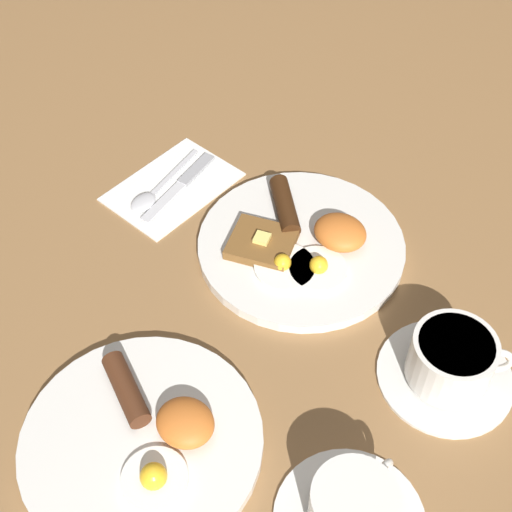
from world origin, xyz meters
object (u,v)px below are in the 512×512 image
at_px(teacup_near, 451,363).
at_px(spoon, 151,195).
at_px(breakfast_plate_far, 145,438).
at_px(breakfast_plate_near, 302,244).
at_px(knife, 182,183).
at_px(teacup_far, 353,511).

xyz_separation_m(teacup_near, spoon, (0.48, -0.02, -0.02)).
height_order(breakfast_plate_far, teacup_near, teacup_near).
xyz_separation_m(breakfast_plate_near, spoon, (0.23, 0.05, -0.00)).
bearing_deg(teacup_near, breakfast_plate_near, -15.17).
bearing_deg(knife, teacup_near, 77.22).
distance_m(breakfast_plate_near, knife, 0.21).
bearing_deg(teacup_near, knife, -8.39).
height_order(breakfast_plate_far, teacup_far, teacup_far).
distance_m(teacup_near, knife, 0.47).
bearing_deg(breakfast_plate_near, breakfast_plate_far, 93.58).
relative_size(teacup_near, spoon, 1.02).
xyz_separation_m(teacup_far, spoon, (0.48, -0.23, -0.02)).
relative_size(knife, spoon, 1.05).
height_order(knife, spoon, spoon).
distance_m(knife, spoon, 0.05).
bearing_deg(breakfast_plate_near, teacup_far, 131.39).
height_order(breakfast_plate_near, teacup_far, teacup_far).
bearing_deg(breakfast_plate_near, knife, -0.12).
distance_m(teacup_far, knife, 0.54).
relative_size(breakfast_plate_near, breakfast_plate_far, 1.05).
height_order(teacup_far, knife, teacup_far).
relative_size(breakfast_plate_near, teacup_far, 1.79).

